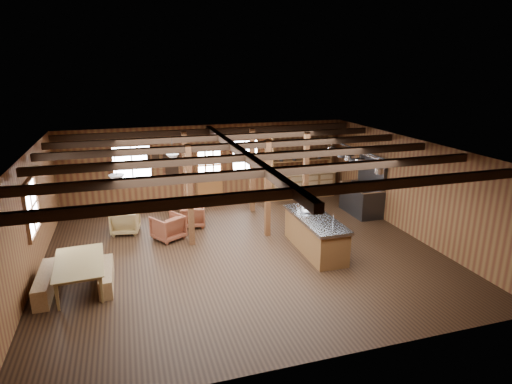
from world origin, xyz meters
TOP-DOWN VIEW (x-y plane):
  - room at (0.00, 0.00)m, footprint 10.04×9.04m
  - ceiling_joists at (0.00, 0.18)m, footprint 9.80×8.82m
  - timber_posts at (0.52, 2.08)m, footprint 3.95×2.35m
  - back_door at (0.00, 4.45)m, footprint 1.02×0.08m
  - window_back_left at (-2.60, 4.46)m, footprint 1.32×0.06m
  - window_back_right at (1.30, 4.46)m, footprint 1.02×0.06m
  - window_left at (-4.96, 0.50)m, footprint 0.14×1.24m
  - notice_boards at (-1.50, 4.46)m, footprint 1.08×0.03m
  - back_counter at (3.40, 4.20)m, footprint 2.55×0.60m
  - pendant_lamps at (-2.25, 1.00)m, footprint 1.86×2.36m
  - pot_rack at (3.31, 0.41)m, footprint 0.45×3.00m
  - kitchen_island at (1.87, -0.39)m, footprint 0.89×2.51m
  - step_stool at (1.92, 0.47)m, footprint 0.53×0.40m
  - commercial_range at (4.65, 1.90)m, footprint 0.84×1.63m
  - dining_table at (-3.90, -0.71)m, footprint 1.12×1.89m
  - bench_wall at (-4.65, -0.71)m, footprint 0.31×1.66m
  - bench_aisle at (-3.40, -0.71)m, footprint 0.28×1.51m
  - armchair_a at (-1.79, 1.56)m, footprint 1.05×1.06m
  - armchair_b at (-0.96, 2.37)m, footprint 0.82×0.84m
  - armchair_c at (-2.94, 2.40)m, footprint 0.89×0.91m
  - counter_pot at (1.74, 0.29)m, footprint 0.27×0.27m
  - bowl at (1.75, 0.02)m, footprint 0.27×0.27m

SIDE VIEW (x-z plane):
  - bench_aisle at x=-3.40m, z-range 0.00..0.41m
  - step_stool at x=1.92m, z-range 0.00..0.44m
  - bench_wall at x=-4.65m, z-range 0.00..0.46m
  - dining_table at x=-3.90m, z-range 0.00..0.64m
  - armchair_b at x=-0.96m, z-range 0.00..0.68m
  - armchair_a at x=-1.79m, z-range 0.00..0.71m
  - armchair_c at x=-2.94m, z-range 0.00..0.72m
  - kitchen_island at x=1.87m, z-range -0.12..1.08m
  - back_counter at x=3.40m, z-range -0.62..1.83m
  - commercial_range at x=4.65m, z-range -0.36..1.65m
  - back_door at x=0.00m, z-range -0.19..1.96m
  - bowl at x=1.75m, z-range 0.94..1.00m
  - counter_pot at x=1.74m, z-range 0.94..1.10m
  - room at x=0.00m, z-range -0.02..2.82m
  - timber_posts at x=0.52m, z-range 0.00..2.80m
  - window_back_left at x=-2.60m, z-range 0.94..2.26m
  - window_back_right at x=1.30m, z-range 0.94..2.26m
  - window_left at x=-4.96m, z-range 0.94..2.26m
  - notice_boards at x=-1.50m, z-range 1.19..2.09m
  - pendant_lamps at x=-2.25m, z-range 1.92..2.58m
  - pot_rack at x=3.31m, z-range 2.04..2.49m
  - ceiling_joists at x=0.00m, z-range 2.59..2.77m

